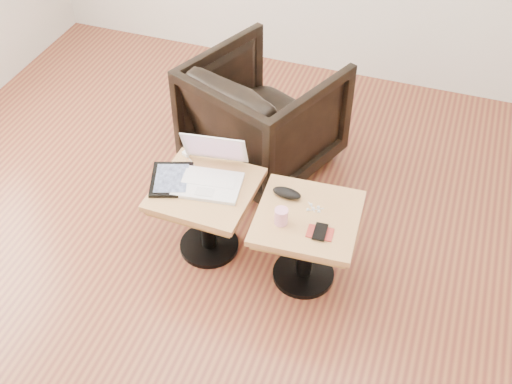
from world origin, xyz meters
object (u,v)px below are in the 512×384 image
(striped_cup, at_px, (281,216))
(side_table_left, at_px, (206,203))
(laptop, at_px, (210,173))
(armchair, at_px, (264,115))
(side_table_right, at_px, (307,231))

(striped_cup, bearing_deg, side_table_left, 165.51)
(laptop, bearing_deg, striped_cup, -30.13)
(side_table_left, xyz_separation_m, armchair, (0.04, 0.82, 0.02))
(striped_cup, height_order, armchair, armchair)
(laptop, height_order, armchair, armchair)
(side_table_right, relative_size, laptop, 1.40)
(side_table_left, relative_size, striped_cup, 6.01)
(side_table_left, bearing_deg, striped_cup, -13.00)
(laptop, xyz_separation_m, armchair, (0.04, 0.75, -0.14))
(striped_cup, bearing_deg, armchair, 113.53)
(laptop, relative_size, striped_cup, 4.44)
(side_table_left, distance_m, side_table_right, 0.56)
(side_table_left, xyz_separation_m, striped_cup, (0.45, -0.12, 0.16))
(side_table_right, bearing_deg, laptop, 167.20)
(laptop, bearing_deg, armchair, 79.05)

